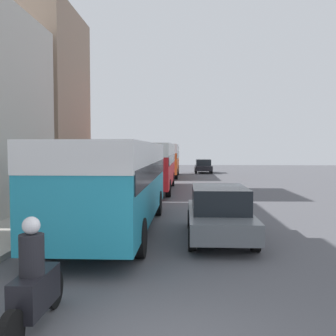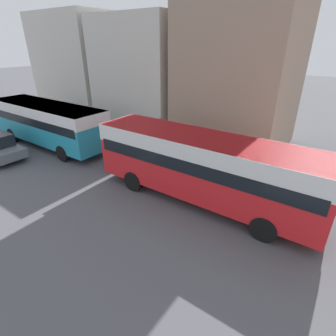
{
  "view_description": "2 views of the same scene",
  "coord_description": "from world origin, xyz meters",
  "px_view_note": "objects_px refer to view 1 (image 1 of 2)",
  "views": [
    {
      "loc": [
        0.42,
        -4.54,
        2.7
      ],
      "look_at": [
        -0.84,
        21.47,
        1.4
      ],
      "focal_mm": 40.0,
      "sensor_mm": 36.0,
      "label": 1
    },
    {
      "loc": [
        7.61,
        24.35,
        6.6
      ],
      "look_at": [
        -1.71,
        17.77,
        1.1
      ],
      "focal_mm": 28.0,
      "sensor_mm": 36.0,
      "label": 2
    }
  ],
  "objects_px": {
    "bus_lead": "(116,174)",
    "pedestrian_near_curb": "(30,202)",
    "bus_following": "(153,160)",
    "car_crossing": "(203,166)",
    "bus_third_in_line": "(165,156)",
    "car_far_curb": "(219,212)",
    "motorcycle_behind_lead": "(34,286)"
  },
  "relations": [
    {
      "from": "bus_following",
      "to": "bus_lead",
      "type": "bearing_deg",
      "value": -90.85
    },
    {
      "from": "bus_lead",
      "to": "car_far_curb",
      "type": "height_order",
      "value": "bus_lead"
    },
    {
      "from": "bus_third_in_line",
      "to": "car_crossing",
      "type": "xyz_separation_m",
      "value": [
        4.03,
        6.23,
        -1.24
      ]
    },
    {
      "from": "bus_lead",
      "to": "pedestrian_near_curb",
      "type": "bearing_deg",
      "value": -156.13
    },
    {
      "from": "bus_lead",
      "to": "bus_third_in_line",
      "type": "relative_size",
      "value": 1.01
    },
    {
      "from": "bus_third_in_line",
      "to": "bus_following",
      "type": "bearing_deg",
      "value": -90.22
    },
    {
      "from": "motorcycle_behind_lead",
      "to": "car_far_curb",
      "type": "xyz_separation_m",
      "value": [
        3.24,
        5.95,
        0.13
      ]
    },
    {
      "from": "bus_third_in_line",
      "to": "car_far_curb",
      "type": "height_order",
      "value": "bus_third_in_line"
    },
    {
      "from": "car_crossing",
      "to": "pedestrian_near_curb",
      "type": "relative_size",
      "value": 2.51
    },
    {
      "from": "car_crossing",
      "to": "pedestrian_near_curb",
      "type": "xyz_separation_m",
      "value": [
        -6.7,
        -31.75,
        0.29
      ]
    },
    {
      "from": "bus_following",
      "to": "car_crossing",
      "type": "height_order",
      "value": "bus_following"
    },
    {
      "from": "car_far_curb",
      "to": "car_crossing",
      "type": "bearing_deg",
      "value": 88.24
    },
    {
      "from": "bus_third_in_line",
      "to": "bus_lead",
      "type": "bearing_deg",
      "value": -90.53
    },
    {
      "from": "motorcycle_behind_lead",
      "to": "pedestrian_near_curb",
      "type": "distance_m",
      "value": 6.29
    },
    {
      "from": "bus_third_in_line",
      "to": "car_crossing",
      "type": "height_order",
      "value": "bus_third_in_line"
    },
    {
      "from": "motorcycle_behind_lead",
      "to": "bus_following",
      "type": "bearing_deg",
      "value": 89.62
    },
    {
      "from": "car_crossing",
      "to": "pedestrian_near_curb",
      "type": "bearing_deg",
      "value": -101.92
    },
    {
      "from": "bus_lead",
      "to": "bus_following",
      "type": "height_order",
      "value": "bus_following"
    },
    {
      "from": "car_far_curb",
      "to": "pedestrian_near_curb",
      "type": "relative_size",
      "value": 2.52
    },
    {
      "from": "bus_lead",
      "to": "bus_third_in_line",
      "type": "bearing_deg",
      "value": 89.47
    },
    {
      "from": "car_crossing",
      "to": "pedestrian_near_curb",
      "type": "distance_m",
      "value": 32.45
    },
    {
      "from": "motorcycle_behind_lead",
      "to": "pedestrian_near_curb",
      "type": "relative_size",
      "value": 1.24
    },
    {
      "from": "motorcycle_behind_lead",
      "to": "pedestrian_near_curb",
      "type": "bearing_deg",
      "value": 113.43
    },
    {
      "from": "motorcycle_behind_lead",
      "to": "pedestrian_near_curb",
      "type": "height_order",
      "value": "pedestrian_near_curb"
    },
    {
      "from": "bus_lead",
      "to": "bus_following",
      "type": "relative_size",
      "value": 0.96
    },
    {
      "from": "bus_third_in_line",
      "to": "car_far_curb",
      "type": "distance_m",
      "value": 25.54
    },
    {
      "from": "bus_following",
      "to": "car_far_curb",
      "type": "bearing_deg",
      "value": -76.46
    },
    {
      "from": "bus_following",
      "to": "car_far_curb",
      "type": "distance_m",
      "value": 13.35
    },
    {
      "from": "bus_following",
      "to": "motorcycle_behind_lead",
      "type": "distance_m",
      "value": 18.92
    },
    {
      "from": "bus_following",
      "to": "pedestrian_near_curb",
      "type": "bearing_deg",
      "value": -101.29
    },
    {
      "from": "bus_third_in_line",
      "to": "car_crossing",
      "type": "bearing_deg",
      "value": 57.08
    },
    {
      "from": "car_far_curb",
      "to": "pedestrian_near_curb",
      "type": "height_order",
      "value": "pedestrian_near_curb"
    }
  ]
}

